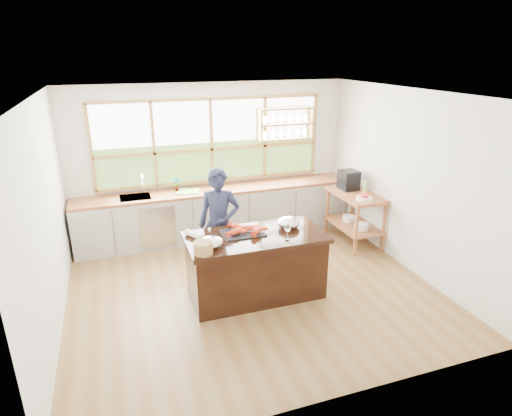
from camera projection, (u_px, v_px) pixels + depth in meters
name	position (u px, v px, depth m)	size (l,w,h in m)	color
ground_plane	(251.00, 287.00, 6.15)	(5.00, 5.00, 0.00)	olive
room_shell	(241.00, 160.00, 6.00)	(5.02, 4.52, 2.71)	silver
back_counter	(217.00, 212.00, 7.71)	(4.90, 0.63, 0.90)	#AFAEA6
right_shelf_unit	(355.00, 210.00, 7.39)	(0.62, 1.10, 0.90)	brown
island	(256.00, 265.00, 5.81)	(1.85, 0.90, 0.90)	black
cook	(219.00, 224.00, 6.20)	(0.61, 0.40, 1.66)	#1D223B
potted_plant	(176.00, 184.00, 7.36)	(0.14, 0.09, 0.26)	slate
cutting_board	(187.00, 191.00, 7.40)	(0.40, 0.30, 0.01)	#68C64B
espresso_machine	(349.00, 180.00, 7.48)	(0.29, 0.31, 0.34)	black
wine_bottle	(365.00, 189.00, 7.11)	(0.07, 0.07, 0.27)	#9BA557
fruit_bowl	(364.00, 198.00, 6.98)	(0.26, 0.26, 0.11)	white
slate_board	(243.00, 233.00, 5.71)	(0.55, 0.40, 0.02)	black
lobster_pile	(245.00, 229.00, 5.70)	(0.52, 0.44, 0.08)	red
mixing_bowl_left	(211.00, 242.00, 5.30)	(0.30, 0.30, 0.14)	silver
mixing_bowl_right	(289.00, 223.00, 5.89)	(0.32, 0.32, 0.16)	silver
wine_glass	(287.00, 229.00, 5.46)	(0.08, 0.08, 0.22)	silver
wicker_basket	(203.00, 248.00, 5.13)	(0.24, 0.24, 0.15)	tan
parchment_roll	(194.00, 235.00, 5.58)	(0.08, 0.08, 0.30)	white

